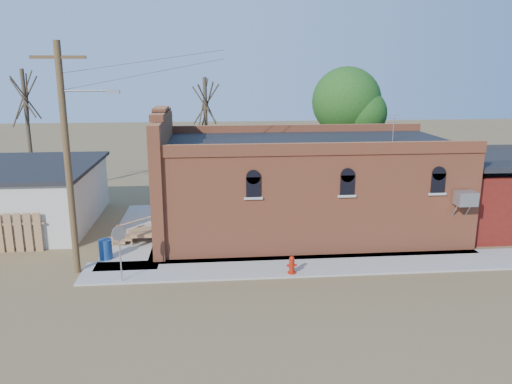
{
  "coord_description": "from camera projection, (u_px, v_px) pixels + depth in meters",
  "views": [
    {
      "loc": [
        -2.75,
        -18.16,
        7.99
      ],
      "look_at": [
        -0.67,
        4.31,
        2.4
      ],
      "focal_mm": 35.0,
      "sensor_mm": 36.0,
      "label": 1
    }
  ],
  "objects": [
    {
      "name": "stop_sign",
      "position": [
        119.0,
        238.0,
        18.73
      ],
      "size": [
        0.5,
        0.43,
        2.22
      ],
      "rotation": [
        0.0,
        0.0,
        0.26
      ],
      "color": "#99999F",
      "rests_on": "sidewalk_south"
    },
    {
      "name": "trash_barrel",
      "position": [
        105.0,
        249.0,
        21.25
      ],
      "size": [
        0.6,
        0.6,
        0.85
      ],
      "primitive_type": "cylinder",
      "rotation": [
        0.0,
        0.0,
        -0.08
      ],
      "color": "navy",
      "rests_on": "sidewalk_west"
    },
    {
      "name": "sidewalk_south",
      "position": [
        315.0,
        265.0,
        20.71
      ],
      "size": [
        19.0,
        2.2,
        0.08
      ],
      "primitive_type": "cube",
      "color": "#9E9991",
      "rests_on": "ground"
    },
    {
      "name": "utility_pole",
      "position": [
        69.0,
        156.0,
        19.0
      ],
      "size": [
        3.12,
        0.26,
        9.0
      ],
      "color": "#48331D",
      "rests_on": "ground"
    },
    {
      "name": "ground",
      "position": [
        283.0,
        276.0,
        19.72
      ],
      "size": [
        120.0,
        120.0,
        0.0
      ],
      "primitive_type": "plane",
      "color": "brown",
      "rests_on": "ground"
    },
    {
      "name": "tree_bare_near",
      "position": [
        205.0,
        103.0,
        30.58
      ],
      "size": [
        2.8,
        2.8,
        7.65
      ],
      "color": "#4C3C2B",
      "rests_on": "ground"
    },
    {
      "name": "tree_bare_far",
      "position": [
        25.0,
        96.0,
        30.47
      ],
      "size": [
        2.8,
        2.8,
        8.16
      ],
      "color": "#4C3C2B",
      "rests_on": "ground"
    },
    {
      "name": "sidewalk_west",
      "position": [
        141.0,
        232.0,
        24.95
      ],
      "size": [
        2.6,
        10.0,
        0.08
      ],
      "primitive_type": "cube",
      "color": "#9E9991",
      "rests_on": "ground"
    },
    {
      "name": "tree_leafy",
      "position": [
        346.0,
        102.0,
        31.88
      ],
      "size": [
        4.4,
        4.4,
        8.15
      ],
      "color": "#4C3C2B",
      "rests_on": "ground"
    },
    {
      "name": "fire_hydrant",
      "position": [
        292.0,
        265.0,
        19.74
      ],
      "size": [
        0.41,
        0.38,
        0.72
      ],
      "rotation": [
        0.0,
        0.0,
        0.11
      ],
      "color": "#A11909",
      "rests_on": "sidewalk_south"
    },
    {
      "name": "red_shed",
      "position": [
        490.0,
        184.0,
        25.52
      ],
      "size": [
        5.4,
        6.4,
        4.3
      ],
      "color": "#56150E",
      "rests_on": "ground"
    },
    {
      "name": "brick_bar",
      "position": [
        300.0,
        186.0,
        24.62
      ],
      "size": [
        16.4,
        7.97,
        6.3
      ],
      "color": "#B95B38",
      "rests_on": "ground"
    }
  ]
}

